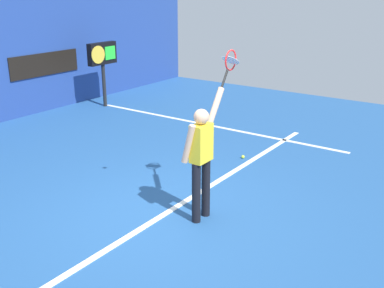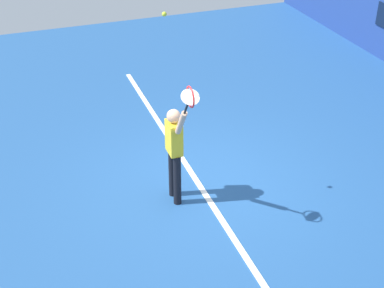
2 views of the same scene
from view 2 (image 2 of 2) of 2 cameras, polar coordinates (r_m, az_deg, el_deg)
name	(u,v)px [view 2 (image 2 of 2)]	position (r m, az deg, el deg)	size (l,w,h in m)	color
ground_plane	(201,185)	(9.74, 0.97, -4.23)	(18.00, 18.00, 0.00)	#23518C
court_baseline	(199,185)	(9.73, 0.76, -4.25)	(10.00, 0.10, 0.01)	white
tennis_player	(175,148)	(8.86, -1.80, -0.40)	(0.80, 0.31, 1.92)	black
tennis_racket	(190,98)	(7.65, -0.23, 4.72)	(0.48, 0.27, 0.60)	black
tennis_ball	(164,14)	(7.94, -2.87, 13.19)	(0.07, 0.07, 0.07)	#CCE033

